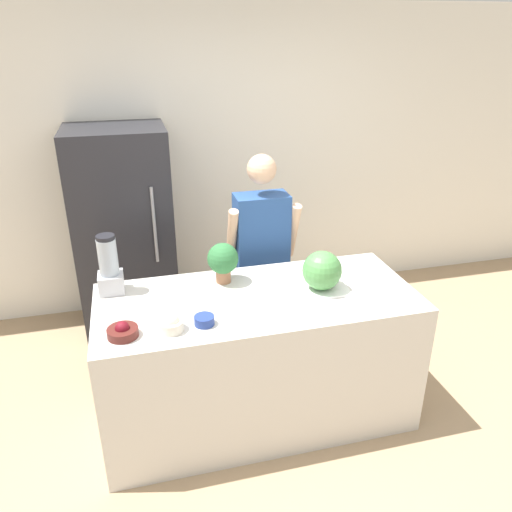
# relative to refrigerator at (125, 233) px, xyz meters

# --- Properties ---
(ground_plane) EXTENTS (14.00, 14.00, 0.00)m
(ground_plane) POSITION_rel_refrigerator_xyz_m (0.76, -1.80, -0.85)
(ground_plane) COLOR tan
(wall_back) EXTENTS (8.00, 0.06, 2.60)m
(wall_back) POSITION_rel_refrigerator_xyz_m (0.76, 0.37, 0.45)
(wall_back) COLOR white
(wall_back) RESTS_ON ground_plane
(counter_island) EXTENTS (1.94, 0.84, 0.90)m
(counter_island) POSITION_rel_refrigerator_xyz_m (0.76, -1.38, -0.41)
(counter_island) COLOR beige
(counter_island) RESTS_ON ground_plane
(refrigerator) EXTENTS (0.76, 0.68, 1.71)m
(refrigerator) POSITION_rel_refrigerator_xyz_m (0.00, 0.00, 0.00)
(refrigerator) COLOR #232328
(refrigerator) RESTS_ON ground_plane
(person) EXTENTS (0.53, 0.26, 1.60)m
(person) POSITION_rel_refrigerator_xyz_m (0.97, -0.68, -0.03)
(person) COLOR gray
(person) RESTS_ON ground_plane
(cutting_board) EXTENTS (0.37, 0.24, 0.01)m
(cutting_board) POSITION_rel_refrigerator_xyz_m (1.14, -1.40, 0.05)
(cutting_board) COLOR white
(cutting_board) RESTS_ON counter_island
(watermelon) EXTENTS (0.24, 0.24, 0.24)m
(watermelon) POSITION_rel_refrigerator_xyz_m (1.16, -1.40, 0.18)
(watermelon) COLOR #4C8C47
(watermelon) RESTS_ON cutting_board
(bowl_cherries) EXTENTS (0.16, 0.16, 0.09)m
(bowl_cherries) POSITION_rel_refrigerator_xyz_m (-0.03, -1.62, 0.07)
(bowl_cherries) COLOR #511E19
(bowl_cherries) RESTS_ON counter_island
(bowl_cream) EXTENTS (0.14, 0.14, 0.11)m
(bowl_cream) POSITION_rel_refrigerator_xyz_m (0.22, -1.62, 0.08)
(bowl_cream) COLOR beige
(bowl_cream) RESTS_ON counter_island
(bowl_small_blue) EXTENTS (0.11, 0.11, 0.05)m
(bowl_small_blue) POSITION_rel_refrigerator_xyz_m (0.40, -1.61, 0.07)
(bowl_small_blue) COLOR navy
(bowl_small_blue) RESTS_ON counter_island
(blender) EXTENTS (0.15, 0.15, 0.37)m
(blender) POSITION_rel_refrigerator_xyz_m (-0.09, -1.09, 0.20)
(blender) COLOR #B7B7BC
(blender) RESTS_ON counter_island
(potted_plant) EXTENTS (0.20, 0.20, 0.26)m
(potted_plant) POSITION_rel_refrigerator_xyz_m (0.60, -1.13, 0.20)
(potted_plant) COLOR #996647
(potted_plant) RESTS_ON counter_island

